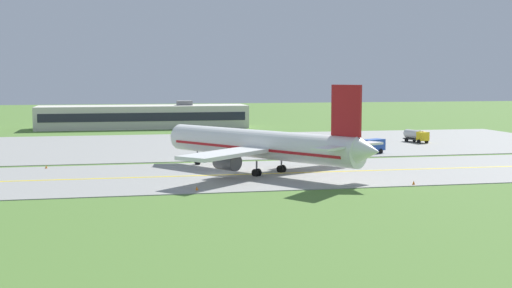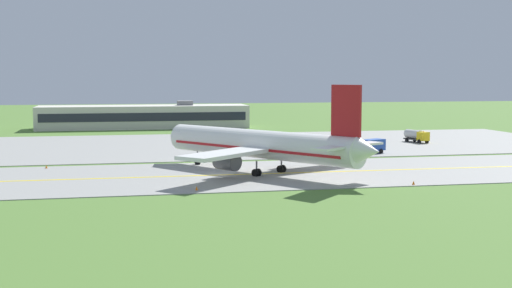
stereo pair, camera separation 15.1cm
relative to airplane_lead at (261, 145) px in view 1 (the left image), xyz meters
name	(u,v)px [view 1 (the left image)]	position (x,y,z in m)	size (l,w,h in m)	color
ground_plane	(218,176)	(-6.30, -0.78, -4.13)	(500.00, 500.00, 0.00)	#517A33
taxiway_strip	(218,175)	(-6.30, -0.78, -4.08)	(240.00, 28.00, 0.10)	gray
apron_pad	(237,144)	(3.70, 41.22, -4.08)	(140.00, 52.00, 0.10)	gray
taxiway_centreline	(218,175)	(-6.30, -0.78, -4.03)	(220.00, 0.60, 0.01)	yellow
airplane_lead	(261,145)	(0.00, 0.00, 0.00)	(28.80, 34.31, 12.70)	white
service_truck_baggage	(416,135)	(40.87, 37.29, -2.60)	(3.57, 6.33, 2.65)	yellow
service_truck_fuel	(370,145)	(23.94, 19.82, -2.60)	(6.30, 4.45, 2.60)	#264CA5
terminal_building	(143,117)	(-13.06, 89.13, -1.10)	(54.98, 12.87, 7.22)	beige
traffic_cone_near_edge	(46,167)	(-30.39, 11.16, -3.83)	(0.44, 0.44, 0.60)	orange
traffic_cone_mid_edge	(414,183)	(16.75, -13.95, -3.83)	(0.44, 0.44, 0.60)	orange
traffic_cone_far_edge	(197,189)	(-10.65, -12.67, -3.83)	(0.44, 0.44, 0.60)	orange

